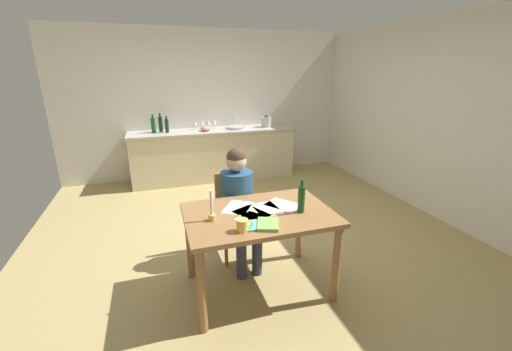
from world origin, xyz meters
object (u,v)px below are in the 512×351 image
at_px(wine_glass_back_left, 202,123).
at_px(coffee_mug, 243,225).
at_px(chair_at_table, 235,210).
at_px(mixing_bowl, 205,129).
at_px(book_cookery, 268,224).
at_px(bottle_wine_red, 167,126).
at_px(wine_bottle_on_table, 301,199).
at_px(wine_glass_near_sink, 214,122).
at_px(wine_glass_back_right, 195,123).
at_px(candlestick, 212,212).
at_px(bottle_oil, 153,125).
at_px(stovetop_kettle, 266,122).
at_px(dining_table, 259,225).
at_px(book_magazine, 252,226).
at_px(person_seated, 239,200).
at_px(wine_glass_by_kettle, 208,123).
at_px(sink_unit, 236,127).
at_px(bottle_vinegar, 161,124).

bearing_deg(wine_glass_back_left, coffee_mug, -94.23).
distance_m(chair_at_table, mixing_bowl, 2.54).
height_order(coffee_mug, wine_glass_back_left, wine_glass_back_left).
xyz_separation_m(book_cookery, bottle_wine_red, (-0.56, 3.47, 0.25)).
distance_m(book_cookery, wine_bottle_on_table, 0.40).
xyz_separation_m(wine_glass_near_sink, wine_glass_back_right, (-0.35, 0.00, 0.00)).
height_order(candlestick, bottle_oil, bottle_oil).
bearing_deg(bottle_oil, wine_glass_back_left, 7.82).
height_order(mixing_bowl, stovetop_kettle, stovetop_kettle).
bearing_deg(dining_table, chair_at_table, 93.94).
distance_m(coffee_mug, wine_glass_back_right, 3.66).
distance_m(book_cookery, wine_glass_near_sink, 3.65).
bearing_deg(mixing_bowl, book_cookery, -91.42).
distance_m(coffee_mug, stovetop_kettle, 3.79).
xyz_separation_m(bottle_wine_red, wine_glass_near_sink, (0.84, 0.16, -0.01)).
distance_m(bottle_oil, bottle_wine_red, 0.22).
distance_m(mixing_bowl, wine_glass_back_right, 0.27).
bearing_deg(wine_glass_back_right, wine_glass_back_left, 0.00).
bearing_deg(coffee_mug, mixing_bowl, 85.11).
bearing_deg(wine_glass_back_left, book_magazine, -92.92).
xyz_separation_m(bottle_oil, wine_glass_back_left, (0.83, 0.11, -0.02)).
height_order(person_seated, stovetop_kettle, person_seated).
bearing_deg(stovetop_kettle, wine_glass_back_left, 172.68).
relative_size(book_magazine, bottle_oil, 0.54).
bearing_deg(bottle_wine_red, book_cookery, -80.90).
bearing_deg(wine_glass_by_kettle, wine_glass_back_left, 180.00).
distance_m(wine_bottle_on_table, mixing_bowl, 3.27).
bearing_deg(sink_unit, wine_glass_back_right, 168.55).
bearing_deg(wine_glass_by_kettle, bottle_oil, -173.08).
bearing_deg(wine_bottle_on_table, candlestick, 174.37).
bearing_deg(stovetop_kettle, bottle_vinegar, 177.11).
distance_m(dining_table, book_magazine, 0.29).
relative_size(mixing_bowl, wine_glass_by_kettle, 1.20).
bearing_deg(coffee_mug, stovetop_kettle, 67.67).
bearing_deg(bottle_wine_red, wine_glass_back_right, 17.79).
relative_size(dining_table, stovetop_kettle, 5.70).
xyz_separation_m(candlestick, wine_bottle_on_table, (0.75, -0.07, 0.05)).
xyz_separation_m(person_seated, wine_glass_near_sink, (0.31, 2.86, 0.33)).
bearing_deg(candlestick, bottle_vinegar, 94.35).
height_order(wine_bottle_on_table, wine_glass_back_right, wine_glass_back_right).
bearing_deg(bottle_oil, chair_at_table, -74.13).
bearing_deg(stovetop_kettle, wine_glass_near_sink, 170.97).
distance_m(chair_at_table, bottle_vinegar, 2.78).
xyz_separation_m(sink_unit, mixing_bowl, (-0.57, -0.07, 0.02)).
relative_size(person_seated, coffee_mug, 9.41).
xyz_separation_m(book_cookery, wine_glass_back_right, (-0.06, 3.63, 0.24)).
relative_size(candlestick, wine_glass_back_left, 1.70).
height_order(dining_table, coffee_mug, coffee_mug).
xyz_separation_m(chair_at_table, sink_unit, (0.69, 2.57, 0.42)).
bearing_deg(book_magazine, mixing_bowl, 87.28).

